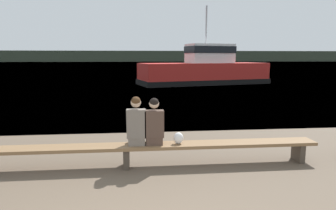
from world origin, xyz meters
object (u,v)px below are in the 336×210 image
at_px(person_left, 136,123).
at_px(person_right, 154,124).
at_px(shopping_bag, 178,138).
at_px(tugboat_red, 205,71).
at_px(bench_main, 126,149).

relative_size(person_left, person_right, 1.03).
distance_m(person_left, shopping_bag, 0.95).
bearing_deg(tugboat_red, person_left, 149.52).
bearing_deg(shopping_bag, tugboat_red, 75.78).
bearing_deg(bench_main, tugboat_red, 72.74).
xyz_separation_m(bench_main, person_right, (0.59, -0.00, 0.52)).
xyz_separation_m(shopping_bag, tugboat_red, (4.90, 19.31, 0.48)).
xyz_separation_m(person_left, shopping_bag, (0.88, -0.01, -0.34)).
relative_size(bench_main, person_right, 8.26).
height_order(person_left, shopping_bag, person_left).
xyz_separation_m(bench_main, tugboat_red, (6.00, 19.30, 0.68)).
xyz_separation_m(person_right, tugboat_red, (5.41, 19.31, 0.16)).
bearing_deg(person_left, bench_main, 178.81).
relative_size(shopping_bag, tugboat_red, 0.02).
height_order(person_left, person_right, person_left).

